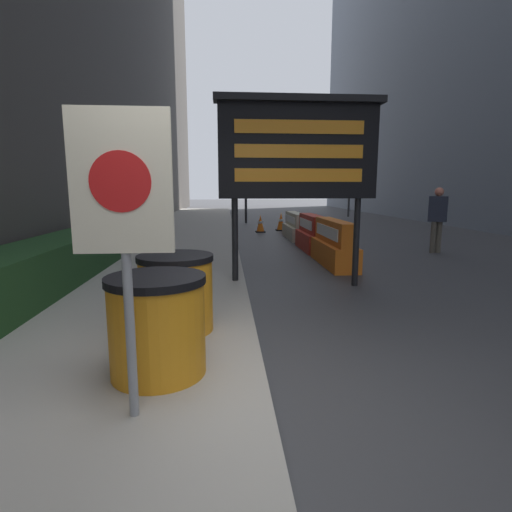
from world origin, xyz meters
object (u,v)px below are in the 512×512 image
(traffic_cone_near, at_px, (281,222))
(traffic_cone_far, at_px, (316,222))
(pedestrian_worker, at_px, (438,215))
(barrel_drum_middle, at_px, (176,293))
(jersey_barrier_orange_near, at_px, (334,245))
(warning_sign, at_px, (123,208))
(message_board, at_px, (298,150))
(traffic_light_near_curb, at_px, (246,158))
(traffic_cone_mid, at_px, (260,224))
(jersey_barrier_red_striped, at_px, (312,235))
(jersey_barrier_cream, at_px, (295,227))
(traffic_light_far_side, at_px, (351,170))
(barrel_drum_foreground, at_px, (157,325))

(traffic_cone_near, xyz_separation_m, traffic_cone_far, (1.27, -0.38, -0.00))
(traffic_cone_near, height_order, pedestrian_worker, pedestrian_worker)
(barrel_drum_middle, distance_m, jersey_barrier_orange_near, 4.92)
(warning_sign, distance_m, message_board, 4.28)
(traffic_light_near_curb, relative_size, pedestrian_worker, 2.54)
(barrel_drum_middle, xyz_separation_m, traffic_cone_mid, (1.81, 10.64, -0.21))
(traffic_cone_near, relative_size, traffic_cone_far, 1.00)
(warning_sign, bearing_deg, barrel_drum_middle, 86.69)
(pedestrian_worker, bearing_deg, traffic_cone_near, 151.03)
(barrel_drum_middle, bearing_deg, traffic_cone_near, 76.65)
(jersey_barrier_red_striped, height_order, traffic_light_near_curb, traffic_light_near_curb)
(traffic_cone_mid, relative_size, traffic_light_near_curb, 0.15)
(jersey_barrier_orange_near, xyz_separation_m, traffic_cone_mid, (-0.96, 6.58, -0.10))
(jersey_barrier_cream, height_order, traffic_cone_far, jersey_barrier_cream)
(jersey_barrier_orange_near, bearing_deg, traffic_light_near_curb, 96.86)
(barrel_drum_middle, height_order, traffic_cone_far, barrel_drum_middle)
(traffic_cone_mid, distance_m, traffic_light_near_curb, 4.85)
(traffic_cone_far, distance_m, traffic_light_far_side, 8.89)
(barrel_drum_foreground, distance_m, jersey_barrier_red_striped, 7.71)
(jersey_barrier_orange_near, bearing_deg, jersey_barrier_cream, 90.00)
(warning_sign, bearing_deg, jersey_barrier_cream, 74.44)
(jersey_barrier_orange_near, xyz_separation_m, jersey_barrier_red_striped, (-0.00, 2.14, -0.01))
(jersey_barrier_orange_near, distance_m, jersey_barrier_cream, 4.61)
(message_board, bearing_deg, traffic_light_near_curb, 90.72)
(barrel_drum_foreground, distance_m, warning_sign, 1.13)
(barrel_drum_middle, distance_m, jersey_barrier_cream, 9.10)
(jersey_barrier_orange_near, height_order, traffic_cone_mid, jersey_barrier_orange_near)
(message_board, xyz_separation_m, traffic_light_far_side, (5.98, 16.29, 0.47))
(warning_sign, relative_size, traffic_light_far_side, 0.53)
(barrel_drum_middle, height_order, traffic_light_near_curb, traffic_light_near_curb)
(warning_sign, bearing_deg, barrel_drum_foreground, 84.15)
(jersey_barrier_orange_near, height_order, jersey_barrier_cream, jersey_barrier_orange_near)
(traffic_cone_mid, bearing_deg, traffic_light_far_side, 53.59)
(barrel_drum_foreground, relative_size, jersey_barrier_red_striped, 0.43)
(warning_sign, distance_m, pedestrian_worker, 9.19)
(barrel_drum_foreground, bearing_deg, pedestrian_worker, 48.18)
(pedestrian_worker, bearing_deg, jersey_barrier_cream, 165.52)
(jersey_barrier_red_striped, distance_m, traffic_light_far_side, 13.45)
(barrel_drum_foreground, relative_size, barrel_drum_middle, 1.00)
(traffic_cone_near, distance_m, pedestrian_worker, 6.52)
(jersey_barrier_cream, distance_m, traffic_cone_mid, 2.19)
(message_board, bearing_deg, barrel_drum_foreground, -117.44)
(warning_sign, bearing_deg, traffic_cone_near, 77.88)
(traffic_cone_far, bearing_deg, jersey_barrier_orange_near, -99.75)
(traffic_light_near_curb, bearing_deg, jersey_barrier_orange_near, -83.14)
(warning_sign, xyz_separation_m, traffic_light_near_curb, (1.58, 16.29, 1.51))
(jersey_barrier_cream, xyz_separation_m, traffic_light_far_side, (4.86, 9.87, 2.27))
(warning_sign, xyz_separation_m, jersey_barrier_red_striped, (2.86, 7.80, -1.06))
(warning_sign, bearing_deg, message_board, 65.65)
(barrel_drum_middle, relative_size, jersey_barrier_cream, 0.37)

